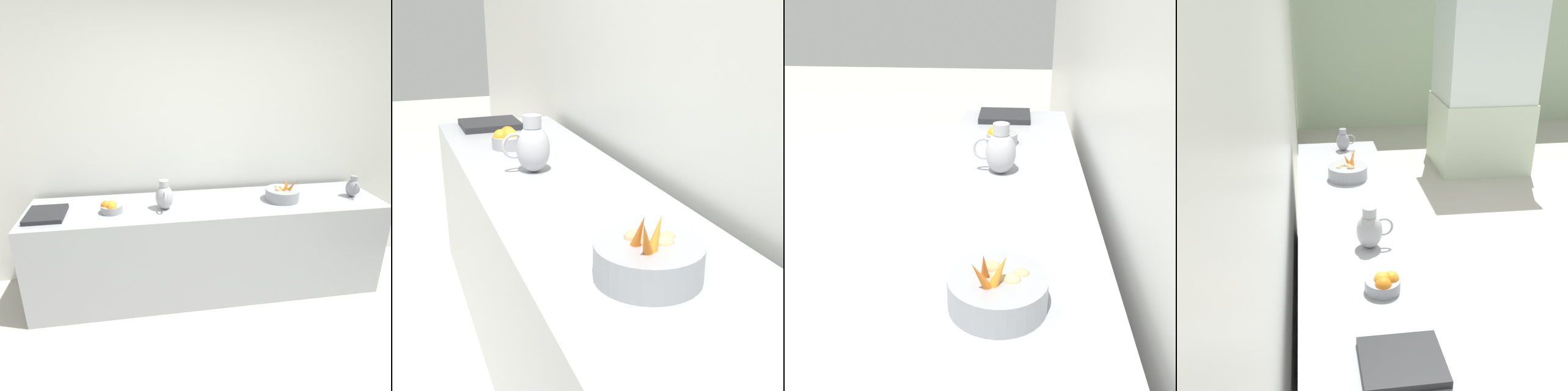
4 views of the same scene
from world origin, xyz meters
TOP-DOWN VIEW (x-y plane):
  - ground_plane at (0.00, 0.00)m, footprint 15.84×15.84m
  - tile_wall_left at (-1.95, 0.40)m, footprint 0.10×8.85m
  - back_wall_green at (2.10, 4.97)m, footprint 8.00×0.10m
  - prep_counter at (-1.49, -0.10)m, footprint 0.70×3.13m
  - vegetable_colander at (-1.46, 0.56)m, footprint 0.30×0.30m
  - orange_bowl at (-1.41, -0.95)m, footprint 0.18×0.18m
  - metal_pitcher_tall at (-1.42, -0.50)m, footprint 0.21×0.15m
  - metal_pitcher_short at (-1.44, 1.24)m, footprint 0.17×0.12m
  - counter_sink_basin at (-1.42, -1.46)m, footprint 0.34×0.30m
  - glass_block_booth at (0.45, 2.97)m, footprint 1.19×1.06m

SIDE VIEW (x-z plane):
  - ground_plane at x=0.00m, z-range 0.00..0.00m
  - prep_counter at x=-1.49m, z-range 0.00..0.87m
  - counter_sink_basin at x=-1.42m, z-range 0.87..0.91m
  - orange_bowl at x=-1.41m, z-range 0.87..0.97m
  - vegetable_colander at x=-1.46m, z-range 0.82..1.04m
  - metal_pitcher_short at x=-1.44m, z-range 0.86..1.06m
  - metal_pitcher_tall at x=-1.42m, z-range 0.86..1.11m
  - glass_block_booth at x=0.45m, z-range -0.01..2.19m
  - tile_wall_left at x=-1.95m, z-range 0.00..3.00m
  - back_wall_green at x=2.10m, z-range 0.00..3.00m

